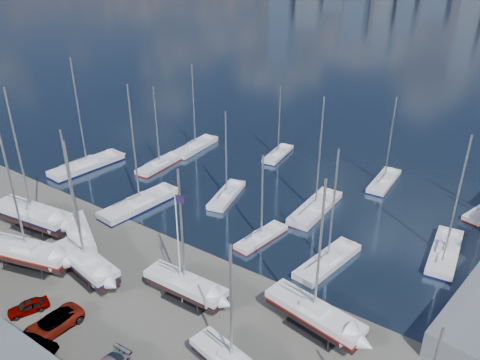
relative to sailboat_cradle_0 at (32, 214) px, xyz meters
The scene contains 22 objects.
ground 21.25m from the sailboat_cradle_0, ahead, with size 1400.00×1400.00×0.00m, color #605E59.
sailboat_cradle_0 is the anchor object (origin of this frame).
sailboat_cradle_1 8.52m from the sailboat_cradle_0, 36.81° to the right, with size 10.98×5.72×17.01m.
sailboat_cradle_2 8.36m from the sailboat_cradle_0, ahead, with size 9.25×6.64×15.01m.
sailboat_cradle_3 13.69m from the sailboat_cradle_0, 11.01° to the right, with size 10.15×4.30×15.90m.
sailboat_cradle_4 24.70m from the sailboat_cradle_0, ahead, with size 9.01×2.75×14.70m.
sailboat_cradle_6 37.36m from the sailboat_cradle_0, ahead, with size 10.04×4.23×15.74m.
sailboat_moored_0 18.94m from the sailboat_cradle_0, 121.64° to the left, with size 4.60×12.85×18.83m.
sailboat_moored_1 23.37m from the sailboat_cradle_0, 91.43° to the left, with size 3.28×9.58×14.09m.
sailboat_moored_2 32.71m from the sailboat_cradle_0, 91.30° to the left, with size 3.82×10.72×15.87m.
sailboat_moored_3 13.70m from the sailboat_cradle_0, 60.56° to the left, with size 4.45×12.36×18.10m.
sailboat_moored_4 25.72m from the sailboat_cradle_0, 54.44° to the left, with size 4.66×9.31×13.54m.
sailboat_moored_5 40.46m from the sailboat_cradle_0, 70.98° to the left, with size 3.59×8.89×12.92m.
sailboat_moored_6 28.86m from the sailboat_cradle_0, 30.07° to the left, with size 3.24×8.14×11.83m.
sailboat_moored_7 36.69m from the sailboat_cradle_0, 42.22° to the left, with size 3.34×11.18×16.78m.
sailboat_moored_8 49.84m from the sailboat_cradle_0, 50.14° to the left, with size 3.08×9.59×14.17m.
sailboat_moored_9 36.81m from the sailboat_cradle_0, 23.16° to the left, with size 4.18×10.10×14.79m.
sailboat_moored_10 50.27m from the sailboat_cradle_0, 28.38° to the left, with size 3.97×10.72×15.66m.
car_a 16.21m from the sailboat_cradle_0, 35.67° to the right, with size 1.54×3.83×1.30m, color gray.
car_b 21.82m from the sailboat_cradle_0, 34.06° to the right, with size 1.51×4.34×1.43m, color gray.
car_c 19.80m from the sailboat_cradle_0, 29.03° to the right, with size 2.66×5.76×1.60m, color gray.
flagpole 25.24m from the sailboat_cradle_0, ahead, with size 1.12×0.12×12.68m.
Camera 1 is at (29.43, -35.24, 31.74)m, focal length 35.00 mm.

